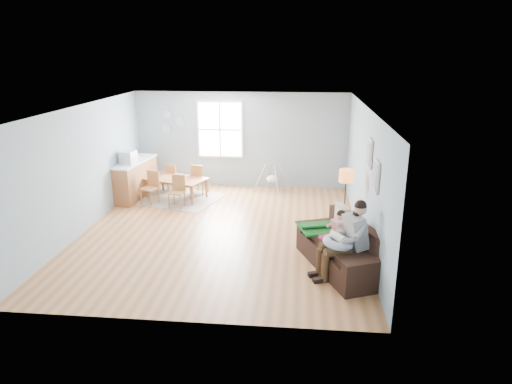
# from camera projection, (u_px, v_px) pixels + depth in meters

# --- Properties ---
(room) EXTENTS (8.40, 9.40, 3.90)m
(room) POSITION_uv_depth(u_px,v_px,m) (219.00, 121.00, 9.29)
(room) COLOR #9F6338
(window) EXTENTS (1.32, 0.08, 1.62)m
(window) POSITION_uv_depth(u_px,v_px,m) (220.00, 130.00, 12.87)
(window) COLOR silver
(window) RESTS_ON room
(pictures) EXTENTS (0.05, 1.34, 0.74)m
(pictures) POSITION_uv_depth(u_px,v_px,m) (373.00, 164.00, 8.19)
(pictures) COLOR silver
(pictures) RESTS_ON room
(wall_plates) EXTENTS (0.67, 0.02, 0.66)m
(wall_plates) POSITION_uv_depth(u_px,v_px,m) (171.00, 122.00, 12.95)
(wall_plates) COLOR #8FA1AB
(wall_plates) RESTS_ON room
(sofa) EXTENTS (1.63, 2.27, 0.84)m
(sofa) POSITION_uv_depth(u_px,v_px,m) (344.00, 252.00, 8.28)
(sofa) COLOR black
(sofa) RESTS_ON room
(green_throw) EXTENTS (1.14, 1.01, 0.04)m
(green_throw) POSITION_uv_depth(u_px,v_px,m) (324.00, 227.00, 8.82)
(green_throw) COLOR #155E18
(green_throw) RESTS_ON sofa
(beige_pillow) EXTENTS (0.26, 0.49, 0.48)m
(beige_pillow) POSITION_uv_depth(u_px,v_px,m) (342.00, 217.00, 8.70)
(beige_pillow) COLOR #BBAC8F
(beige_pillow) RESTS_ON sofa
(father) EXTENTS (1.05, 0.71, 1.38)m
(father) POSITION_uv_depth(u_px,v_px,m) (347.00, 237.00, 7.84)
(father) COLOR gray
(father) RESTS_ON sofa
(nursing_pillow) EXTENTS (0.70, 0.69, 0.22)m
(nursing_pillow) POSITION_uv_depth(u_px,v_px,m) (338.00, 243.00, 7.82)
(nursing_pillow) COLOR #A7B9D1
(nursing_pillow) RESTS_ON father
(infant) EXTENTS (0.28, 0.38, 0.15)m
(infant) POSITION_uv_depth(u_px,v_px,m) (337.00, 237.00, 7.83)
(infant) COLOR white
(infant) RESTS_ON nursing_pillow
(toddler) EXTENTS (0.54, 0.45, 0.81)m
(toddler) POSITION_uv_depth(u_px,v_px,m) (336.00, 228.00, 8.32)
(toddler) COLOR silver
(toddler) RESTS_ON sofa
(floor_lamp) EXTENTS (0.29, 0.29, 1.47)m
(floor_lamp) POSITION_uv_depth(u_px,v_px,m) (346.00, 182.00, 9.40)
(floor_lamp) COLOR black
(floor_lamp) RESTS_ON room
(storage_cube) EXTENTS (0.52, 0.47, 0.55)m
(storage_cube) POSITION_uv_depth(u_px,v_px,m) (353.00, 251.00, 8.38)
(storage_cube) COLOR silver
(storage_cube) RESTS_ON room
(rug) EXTENTS (2.60, 2.23, 0.01)m
(rug) POSITION_uv_depth(u_px,v_px,m) (176.00, 198.00, 12.22)
(rug) COLOR #9D988F
(rug) RESTS_ON room
(dining_table) EXTENTS (1.78, 1.35, 0.55)m
(dining_table) POSITION_uv_depth(u_px,v_px,m) (176.00, 188.00, 12.14)
(dining_table) COLOR brown
(dining_table) RESTS_ON rug
(chair_sw) EXTENTS (0.49, 0.49, 0.84)m
(chair_sw) POSITION_uv_depth(u_px,v_px,m) (151.00, 186.00, 11.73)
(chair_sw) COLOR #9D6736
(chair_sw) RESTS_ON rug
(chair_se) EXTENTS (0.42, 0.42, 0.81)m
(chair_se) POSITION_uv_depth(u_px,v_px,m) (178.00, 189.00, 11.46)
(chair_se) COLOR #9D6736
(chair_se) RESTS_ON rug
(chair_nw) EXTENTS (0.46, 0.46, 0.79)m
(chair_nw) POSITION_uv_depth(u_px,v_px,m) (173.00, 176.00, 12.72)
(chair_nw) COLOR #9D6736
(chair_nw) RESTS_ON rug
(chair_ne) EXTENTS (0.48, 0.48, 0.85)m
(chair_ne) POSITION_uv_depth(u_px,v_px,m) (199.00, 178.00, 12.42)
(chair_ne) COLOR #9D6736
(chair_ne) RESTS_ON rug
(counter) EXTENTS (0.72, 1.84, 1.00)m
(counter) POSITION_uv_depth(u_px,v_px,m) (136.00, 179.00, 12.19)
(counter) COLOR brown
(counter) RESTS_ON room
(monitor) EXTENTS (0.42, 0.40, 0.34)m
(monitor) POSITION_uv_depth(u_px,v_px,m) (128.00, 157.00, 11.67)
(monitor) COLOR #BBBBC0
(monitor) RESTS_ON counter
(baby_swing) EXTENTS (1.04, 1.05, 0.81)m
(baby_swing) POSITION_uv_depth(u_px,v_px,m) (272.00, 178.00, 12.76)
(baby_swing) COLOR #BBBBC0
(baby_swing) RESTS_ON room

